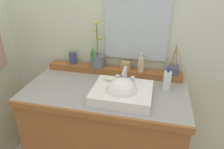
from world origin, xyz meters
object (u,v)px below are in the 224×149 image
object	(u,v)px
soap_dispenser	(141,64)
reed_diffuser	(173,70)
tumbler_cup	(73,58)
lotion_bottle	(167,80)
soap_bar	(109,79)
potted_plant	(97,59)
sink_basin	(122,93)
trinket_box	(126,65)

from	to	relation	value
soap_dispenser	reed_diffuser	distance (m)	0.26
tumbler_cup	lotion_bottle	size ratio (longest dim) A/B	0.54
soap_bar	lotion_bottle	xyz separation A→B (m)	(0.41, 0.09, -0.01)
soap_bar	lotion_bottle	size ratio (longest dim) A/B	0.39
potted_plant	tumbler_cup	distance (m)	0.23
soap_bar	reed_diffuser	bearing A→B (deg)	28.57
soap_bar	potted_plant	size ratio (longest dim) A/B	0.18
potted_plant	tumbler_cup	bearing A→B (deg)	176.77
soap_bar	tumbler_cup	xyz separation A→B (m)	(-0.39, 0.27, 0.02)
lotion_bottle	tumbler_cup	bearing A→B (deg)	167.77
sink_basin	lotion_bottle	distance (m)	0.36
reed_diffuser	trinket_box	distance (m)	0.38
sink_basin	reed_diffuser	distance (m)	0.49
potted_plant	trinket_box	bearing A→B (deg)	1.46
soap_bar	soap_dispenser	xyz separation A→B (m)	(0.20, 0.24, 0.04)
soap_bar	potted_plant	xyz separation A→B (m)	(-0.17, 0.25, 0.04)
potted_plant	tumbler_cup	world-z (taller)	potted_plant
potted_plant	lotion_bottle	xyz separation A→B (m)	(0.57, -0.16, -0.05)
reed_diffuser	lotion_bottle	bearing A→B (deg)	-106.44
soap_bar	soap_dispenser	size ratio (longest dim) A/B	0.44
sink_basin	potted_plant	size ratio (longest dim) A/B	1.04
sink_basin	soap_dispenser	world-z (taller)	soap_dispenser
potted_plant	reed_diffuser	xyz separation A→B (m)	(0.62, -0.01, -0.03)
sink_basin	potted_plant	world-z (taller)	potted_plant
soap_dispenser	tumbler_cup	size ratio (longest dim) A/B	1.62
soap_bar	lotion_bottle	world-z (taller)	lotion_bottle
soap_bar	reed_diffuser	size ratio (longest dim) A/B	0.28
potted_plant	soap_dispenser	distance (m)	0.37
potted_plant	soap_dispenser	xyz separation A→B (m)	(0.37, -0.01, -0.01)
tumbler_cup	trinket_box	size ratio (longest dim) A/B	1.29
soap_bar	trinket_box	xyz separation A→B (m)	(0.08, 0.26, 0.00)
sink_basin	trinket_box	world-z (taller)	sink_basin
potted_plant	reed_diffuser	size ratio (longest dim) A/B	1.56
tumbler_cup	sink_basin	bearing A→B (deg)	-35.89
sink_basin	soap_dispenser	size ratio (longest dim) A/B	2.55
soap_dispenser	trinket_box	distance (m)	0.13
trinket_box	lotion_bottle	distance (m)	0.37
soap_dispenser	sink_basin	bearing A→B (deg)	-104.95
tumbler_cup	trinket_box	xyz separation A→B (m)	(0.47, -0.01, -0.02)
soap_dispenser	reed_diffuser	bearing A→B (deg)	2.04
tumbler_cup	reed_diffuser	distance (m)	0.85
soap_bar	trinket_box	distance (m)	0.27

